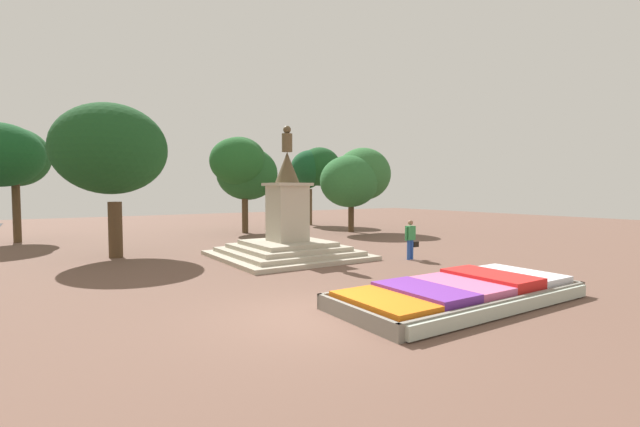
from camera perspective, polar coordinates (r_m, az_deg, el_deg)
ground_plane at (r=9.62m, az=-1.07°, el=-13.68°), size 83.37×83.37×0.00m
flower_planter at (r=11.36m, az=18.53°, el=-9.94°), size 6.65×2.93×0.59m
statue_monument at (r=17.73m, az=-4.36°, el=-2.90°), size 5.49×5.49×5.41m
pedestrian_with_handbag at (r=17.49m, az=12.00°, el=-3.15°), size 0.73×0.23×1.59m
park_tree_far_left at (r=28.00m, az=4.88°, el=4.78°), size 5.16×3.86×5.57m
park_tree_behind_statue at (r=27.91m, az=-36.38°, el=6.20°), size 4.44×4.98×6.23m
park_tree_far_right at (r=34.14m, az=-0.87°, el=5.95°), size 3.99×4.10×6.16m
park_tree_street_side at (r=27.96m, az=-10.31°, el=6.18°), size 4.84×4.20×6.16m
park_tree_mid_canopy at (r=20.26m, az=-26.14°, el=7.40°), size 4.57×4.35×6.40m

